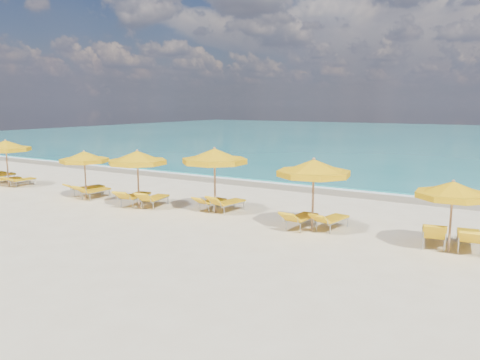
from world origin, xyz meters
The scene contains 24 objects.
ground_plane centered at (0.00, 0.00, 0.00)m, with size 120.00×120.00×0.00m, color beige.
ocean centered at (0.00, 48.00, 0.00)m, with size 120.00×80.00×0.30m, color #167C7C.
wet_sand_band centered at (0.00, 7.40, 0.00)m, with size 120.00×2.60×0.01m, color tan.
foam_line centered at (0.00, 8.20, 0.00)m, with size 120.00×1.20×0.03m, color white.
whitecap_near centered at (-6.00, 17.00, 0.00)m, with size 14.00×0.36×0.05m, color white.
umbrella_1 centered at (-13.07, -0.29, 2.11)m, with size 3.03×3.03×2.47m.
umbrella_2 centered at (-7.17, -0.28, 1.88)m, with size 2.26×2.26×2.21m.
umbrella_3 centered at (-3.67, -0.54, 2.08)m, with size 2.99×2.99×2.44m.
umbrella_4 centered at (-0.51, 0.43, 2.23)m, with size 3.33×3.33×2.62m.
umbrella_5 centered at (3.87, -0.15, 2.15)m, with size 2.96×2.96×2.52m.
umbrella_6 centered at (8.16, -0.20, 1.83)m, with size 2.69×2.69×2.14m.
lounger_0_right centered at (-14.77, 0.27, 0.23)m, with size 1.01×2.04×0.78m.
lounger_1_left centered at (-13.51, -0.09, 0.20)m, with size 0.76×1.64×0.78m.
lounger_1_right centered at (-12.60, 0.17, 0.19)m, with size 0.59×1.68×0.62m.
lounger_2_left centered at (-7.59, 0.20, 0.22)m, with size 0.94×1.94×0.70m.
lounger_2_right centered at (-6.80, -0.08, 0.21)m, with size 0.60×1.77×0.73m.
lounger_3_left centered at (-4.20, -0.22, 0.24)m, with size 1.00×2.06×0.81m.
lounger_3_right centered at (-3.25, -0.05, 0.22)m, with size 0.89×1.89×0.79m.
lounger_4_left centered at (-0.95, 0.84, 0.20)m, with size 0.69×1.69×0.66m.
lounger_4_right centered at (-0.14, 0.83, 0.22)m, with size 0.90×1.88×0.78m.
lounger_5_left centered at (3.39, 0.02, 0.22)m, with size 0.75×1.89×0.77m.
lounger_5_right centered at (4.36, 0.40, 0.22)m, with size 0.89×1.87×0.74m.
lounger_6_left centered at (7.66, 0.27, 0.24)m, with size 0.97×1.97×0.91m.
lounger_6_right centered at (8.63, 0.39, 0.24)m, with size 0.89×2.02×0.84m.
Camera 1 is at (9.76, -14.59, 4.28)m, focal length 35.00 mm.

